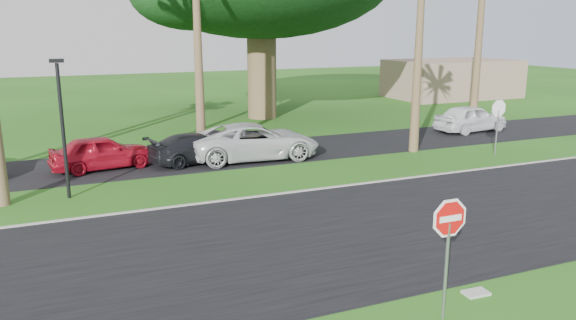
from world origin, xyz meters
The scene contains 13 objects.
ground centered at (0.00, 0.00, 0.00)m, with size 120.00×120.00×0.00m, color #1E4A12.
road centered at (0.00, 2.00, 0.01)m, with size 120.00×8.00×0.02m, color black.
parking_strip centered at (0.00, 12.50, 0.01)m, with size 120.00×5.00×0.02m, color black.
curb centered at (0.00, 6.05, 0.03)m, with size 120.00×0.12×0.06m, color gray.
stop_sign_near centered at (0.50, -3.00, 1.77)m, with size 1.05×0.07×2.62m.
stop_sign_far centered at (12.00, 8.00, 1.77)m, with size 1.05×0.07×2.62m.
streetlight_right centered at (-6.00, 8.50, 2.65)m, with size 0.45×0.25×4.64m.
building_far centered at (24.00, 26.00, 1.50)m, with size 10.00×6.00×3.00m, color gray.
car_red centered at (-4.56, 12.14, 0.69)m, with size 1.63×4.04×1.38m, color #A50D1F.
car_dark centered at (-0.73, 11.73, 0.62)m, with size 1.74×4.29×1.24m, color black.
car_minivan centered at (1.70, 11.38, 0.78)m, with size 2.58×5.61×1.56m, color silver.
car_pickup centered at (14.79, 12.93, 0.74)m, with size 1.75×4.34×1.48m, color white.
utility_slab centered at (1.82, -2.44, 0.03)m, with size 0.55×0.35×0.06m, color #A7A69E.
Camera 1 is at (-6.28, -11.10, 5.65)m, focal length 35.00 mm.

